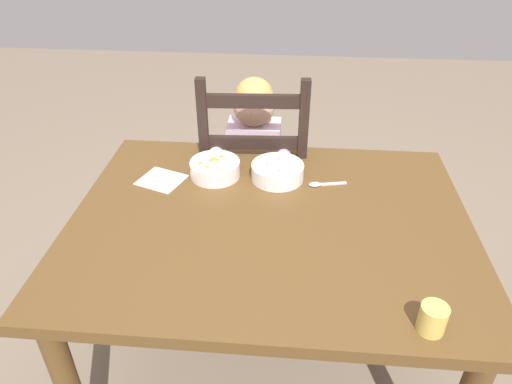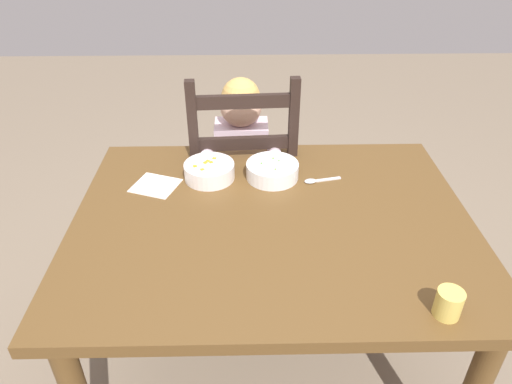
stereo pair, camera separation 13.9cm
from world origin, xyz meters
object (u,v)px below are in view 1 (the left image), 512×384
object	(u,v)px
dining_chair	(254,187)
bowl_of_carrots	(215,168)
dining_table	(269,241)
child_figure	(254,155)
bowl_of_peas	(278,171)
spoon	(321,184)
drinking_cup	(433,319)

from	to	relation	value
dining_chair	bowl_of_carrots	bearing A→B (deg)	-111.54
dining_table	child_figure	distance (m)	0.55
bowl_of_peas	bowl_of_carrots	bearing A→B (deg)	-180.00
spoon	child_figure	bearing A→B (deg)	129.65
dining_chair	child_figure	distance (m)	0.16
bowl_of_peas	spoon	bearing A→B (deg)	-11.71
dining_chair	spoon	xyz separation A→B (m)	(0.27, -0.33, 0.24)
bowl_of_carrots	spoon	size ratio (longest dim) A/B	1.31
spoon	drinking_cup	distance (m)	0.67
dining_table	spoon	world-z (taller)	spoon
bowl_of_peas	dining_table	bearing A→B (deg)	-92.76
dining_chair	drinking_cup	xyz separation A→B (m)	(0.51, -0.95, 0.27)
child_figure	drinking_cup	xyz separation A→B (m)	(0.51, -0.95, 0.11)
bowl_of_peas	child_figure	bearing A→B (deg)	111.26
bowl_of_carrots	dining_chair	bearing A→B (deg)	68.46
child_figure	drinking_cup	world-z (taller)	child_figure
bowl_of_peas	bowl_of_carrots	distance (m)	0.23
child_figure	bowl_of_peas	world-z (taller)	child_figure
drinking_cup	dining_table	bearing A→B (deg)	134.89
child_figure	dining_table	bearing A→B (deg)	-79.27
dining_table	bowl_of_peas	size ratio (longest dim) A/B	6.76
dining_table	spoon	distance (m)	0.29
dining_chair	child_figure	bearing A→B (deg)	-129.14
dining_table	drinking_cup	size ratio (longest dim) A/B	16.98
spoon	drinking_cup	size ratio (longest dim) A/B	1.84
child_figure	drinking_cup	distance (m)	1.08
dining_chair	bowl_of_peas	world-z (taller)	dining_chair
bowl_of_peas	spoon	size ratio (longest dim) A/B	1.37
bowl_of_peas	dining_chair	bearing A→B (deg)	110.49
dining_table	bowl_of_peas	world-z (taller)	bowl_of_peas
child_figure	bowl_of_peas	xyz separation A→B (m)	(0.11, -0.29, 0.10)
dining_chair	drinking_cup	world-z (taller)	dining_chair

